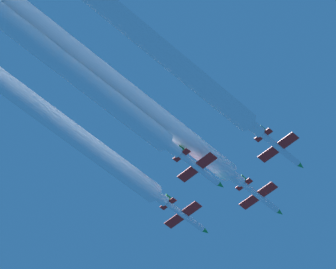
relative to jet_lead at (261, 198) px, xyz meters
The scene contains 6 objects.
jet_lead is the anchor object (origin of this frame).
jet_left_wingman 14.41m from the jet_lead, 147.37° to the right, with size 8.12×11.82×2.84m.
jet_right_wingman 13.83m from the jet_lead, 34.07° to the right, with size 8.12×11.82×2.84m.
jet_slot 16.02m from the jet_lead, 93.36° to the right, with size 8.12×11.82×2.84m.
smoke_trail_lead 49.33m from the jet_lead, 90.00° to the right, with size 3.68×87.89×3.68m.
smoke_trail_left_wingman 50.96m from the jet_lead, 103.66° to the right, with size 3.68×72.78×3.68m.
Camera 1 is at (81.59, -97.93, 2.43)m, focal length 112.07 mm.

